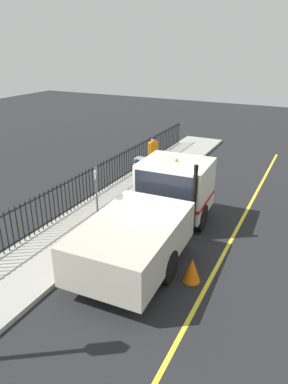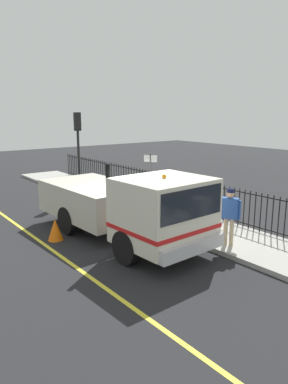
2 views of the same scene
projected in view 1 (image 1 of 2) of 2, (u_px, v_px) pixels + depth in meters
name	position (u px, v px, depth m)	size (l,w,h in m)	color
ground_plane	(153.00, 243.00, 11.94)	(61.47, 61.47, 0.00)	#232326
sidewalk_slab	(88.00, 224.00, 13.00)	(2.48, 27.94, 0.14)	#A3A099
lane_marking	(221.00, 260.00, 10.98)	(0.12, 25.15, 0.01)	yellow
work_truck	(159.00, 206.00, 11.65)	(2.71, 6.97, 2.69)	silver
worker_standing	(137.00, 175.00, 14.41)	(0.44, 0.58, 1.78)	#264C99
pedestrian_distant	(153.00, 148.00, 18.31)	(0.42, 0.55, 1.68)	orange
iron_fence	(62.00, 200.00, 13.16)	(0.04, 23.79, 1.36)	black
utility_cabinet	(142.00, 168.00, 17.16)	(0.61, 0.48, 0.97)	gray
traffic_cone	(192.00, 270.00, 9.90)	(0.50, 0.50, 0.72)	orange
street_sign	(97.00, 196.00, 11.30)	(0.26, 0.45, 2.53)	#4C4C4C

